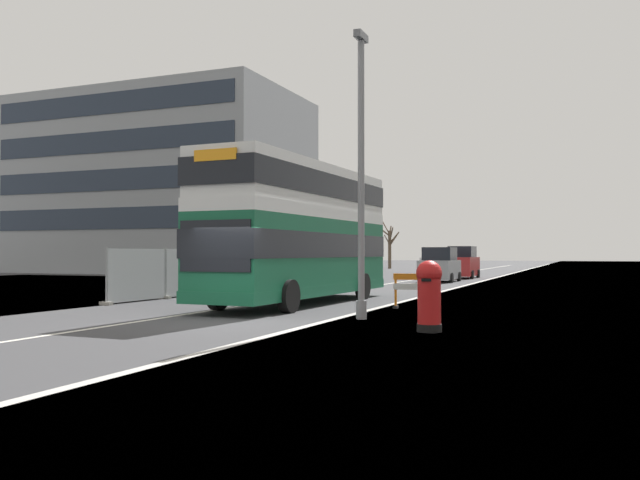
{
  "coord_description": "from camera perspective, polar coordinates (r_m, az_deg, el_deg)",
  "views": [
    {
      "loc": [
        9.09,
        -15.01,
        1.8
      ],
      "look_at": [
        1.08,
        4.56,
        2.2
      ],
      "focal_mm": 37.5,
      "sensor_mm": 36.0,
      "label": 1
    }
  ],
  "objects": [
    {
      "name": "car_oncoming_near",
      "position": [
        41.9,
        10.18,
        -2.18
      ],
      "size": [
        2.1,
        4.05,
        2.13
      ],
      "color": "gray",
      "rests_on": "ground"
    },
    {
      "name": "double_decker_bus",
      "position": [
        23.51,
        -1.69,
        0.81
      ],
      "size": [
        2.94,
        11.19,
        4.84
      ],
      "color": "#145638",
      "rests_on": "ground"
    },
    {
      "name": "bare_tree_far_verge_mid",
      "position": [
        61.36,
        2.54,
        -0.66
      ],
      "size": [
        2.59,
        1.93,
        4.79
      ],
      "color": "#4C3D2D",
      "rests_on": "ground"
    },
    {
      "name": "lamppost_foreground",
      "position": [
        18.2,
        3.53,
        4.81
      ],
      "size": [
        0.29,
        0.7,
        7.79
      ],
      "color": "gray",
      "rests_on": "ground"
    },
    {
      "name": "roadworks_barrier",
      "position": [
        21.72,
        8.14,
        -4.02
      ],
      "size": [
        1.46,
        0.66,
        1.12
      ],
      "color": "orange",
      "rests_on": "ground"
    },
    {
      "name": "car_receding_far",
      "position": [
        58.26,
        9.87,
        -1.84
      ],
      "size": [
        2.07,
        4.19,
        2.19
      ],
      "color": "silver",
      "rests_on": "ground"
    },
    {
      "name": "construction_site_fence",
      "position": [
        33.95,
        -4.73,
        -2.51
      ],
      "size": [
        0.44,
        24.0,
        1.99
      ],
      "color": "#A8AAAD",
      "rests_on": "ground"
    },
    {
      "name": "backdrop_office_block",
      "position": [
        64.34,
        -13.35,
        4.49
      ],
      "size": [
        25.54,
        15.02,
        16.04
      ],
      "color": "gray",
      "rests_on": "ground"
    },
    {
      "name": "bare_tree_far_verge_near",
      "position": [
        57.49,
        -1.66,
        -0.69
      ],
      "size": [
        2.87,
        2.9,
        4.68
      ],
      "color": "#4C3D2D",
      "rests_on": "ground"
    },
    {
      "name": "ground",
      "position": [
        17.44,
        -7.12,
        -7.15
      ],
      "size": [
        140.0,
        280.0,
        0.1
      ],
      "color": "#38383A"
    },
    {
      "name": "red_pillar_postbox",
      "position": [
        15.41,
        9.3,
        -4.45
      ],
      "size": [
        0.59,
        0.59,
        1.62
      ],
      "color": "black",
      "rests_on": "ground"
    },
    {
      "name": "bare_tree_far_verge_far",
      "position": [
        75.89,
        5.94,
        -0.39
      ],
      "size": [
        2.65,
        2.48,
        5.82
      ],
      "color": "#4C3D2D",
      "rests_on": "ground"
    },
    {
      "name": "car_receding_mid",
      "position": [
        48.2,
        12.06,
        -1.95
      ],
      "size": [
        1.97,
        4.28,
        2.25
      ],
      "color": "maroon",
      "rests_on": "ground"
    }
  ]
}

